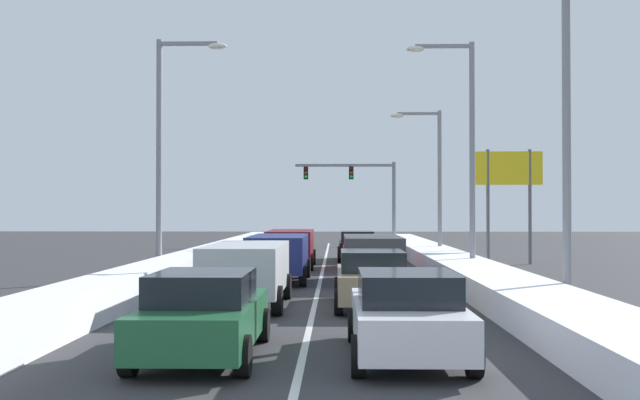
# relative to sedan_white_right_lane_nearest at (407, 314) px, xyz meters

# --- Properties ---
(ground_plane) EXTENTS (125.88, 125.88, 0.00)m
(ground_plane) POSITION_rel_sedan_white_right_lane_nearest_xyz_m (-1.82, 13.25, -0.76)
(ground_plane) COLOR #333335
(lane_stripe_between_right_lane_and_center_lane) EXTENTS (0.14, 53.25, 0.01)m
(lane_stripe_between_right_lane_and_center_lane) POSITION_rel_sedan_white_right_lane_nearest_xyz_m (-1.82, 18.09, -0.76)
(lane_stripe_between_right_lane_and_center_lane) COLOR silver
(lane_stripe_between_right_lane_and_center_lane) RESTS_ON ground
(snow_bank_right_shoulder) EXTENTS (2.14, 53.25, 0.73)m
(snow_bank_right_shoulder) POSITION_rel_sedan_white_right_lane_nearest_xyz_m (3.48, 18.09, -0.40)
(snow_bank_right_shoulder) COLOR white
(snow_bank_right_shoulder) RESTS_ON ground
(snow_bank_left_shoulder) EXTENTS (1.39, 53.25, 0.88)m
(snow_bank_left_shoulder) POSITION_rel_sedan_white_right_lane_nearest_xyz_m (-7.12, 18.09, -0.33)
(snow_bank_left_shoulder) COLOR white
(snow_bank_left_shoulder) RESTS_ON ground
(sedan_white_right_lane_nearest) EXTENTS (2.00, 4.50, 1.51)m
(sedan_white_right_lane_nearest) POSITION_rel_sedan_white_right_lane_nearest_xyz_m (0.00, 0.00, 0.00)
(sedan_white_right_lane_nearest) COLOR silver
(sedan_white_right_lane_nearest) RESTS_ON ground
(sedan_tan_right_lane_second) EXTENTS (2.00, 4.50, 1.51)m
(sedan_tan_right_lane_second) POSITION_rel_sedan_white_right_lane_nearest_xyz_m (-0.28, 6.74, 0.00)
(sedan_tan_right_lane_second) COLOR #937F60
(sedan_tan_right_lane_second) RESTS_ON ground
(suv_charcoal_right_lane_third) EXTENTS (2.16, 4.90, 1.67)m
(suv_charcoal_right_lane_third) POSITION_rel_sedan_white_right_lane_nearest_xyz_m (0.03, 13.17, 0.25)
(suv_charcoal_right_lane_third) COLOR #38383D
(suv_charcoal_right_lane_third) RESTS_ON ground
(sedan_red_right_lane_fourth) EXTENTS (2.00, 4.50, 1.51)m
(sedan_red_right_lane_fourth) POSITION_rel_sedan_white_right_lane_nearest_xyz_m (-0.02, 19.28, 0.00)
(sedan_red_right_lane_fourth) COLOR maroon
(sedan_red_right_lane_fourth) RESTS_ON ground
(sedan_black_right_lane_fifth) EXTENTS (2.00, 4.50, 1.51)m
(sedan_black_right_lane_fifth) POSITION_rel_sedan_white_right_lane_nearest_xyz_m (-0.17, 24.89, 0.00)
(sedan_black_right_lane_fifth) COLOR black
(sedan_black_right_lane_fifth) RESTS_ON ground
(sedan_green_center_lane_nearest) EXTENTS (2.00, 4.50, 1.51)m
(sedan_green_center_lane_nearest) POSITION_rel_sedan_white_right_lane_nearest_xyz_m (-3.55, -0.04, 0.00)
(sedan_green_center_lane_nearest) COLOR #1E5633
(sedan_green_center_lane_nearest) RESTS_ON ground
(suv_silver_center_lane_second) EXTENTS (2.16, 4.90, 1.67)m
(suv_silver_center_lane_second) POSITION_rel_sedan_white_right_lane_nearest_xyz_m (-3.63, 6.79, 0.25)
(suv_silver_center_lane_second) COLOR #B7BABF
(suv_silver_center_lane_second) RESTS_ON ground
(suv_navy_center_lane_third) EXTENTS (2.16, 4.90, 1.67)m
(suv_navy_center_lane_third) POSITION_rel_sedan_white_right_lane_nearest_xyz_m (-3.31, 13.58, 0.25)
(suv_navy_center_lane_third) COLOR navy
(suv_navy_center_lane_third) RESTS_ON ground
(suv_maroon_center_lane_fourth) EXTENTS (2.16, 4.90, 1.67)m
(suv_maroon_center_lane_fourth) POSITION_rel_sedan_white_right_lane_nearest_xyz_m (-3.29, 20.25, 0.25)
(suv_maroon_center_lane_fourth) COLOR maroon
(suv_maroon_center_lane_fourth) RESTS_ON ground
(sedan_gray_center_lane_fifth) EXTENTS (2.00, 4.50, 1.51)m
(sedan_gray_center_lane_fifth) POSITION_rel_sedan_white_right_lane_nearest_xyz_m (-3.60, 26.81, 0.00)
(sedan_gray_center_lane_fifth) COLOR slate
(sedan_gray_center_lane_fifth) RESTS_ON ground
(traffic_light_gantry) EXTENTS (7.54, 0.47, 6.20)m
(traffic_light_gantry) POSITION_rel_sedan_white_right_lane_nearest_xyz_m (0.75, 42.29, 3.73)
(traffic_light_gantry) COLOR slate
(traffic_light_gantry) RESTS_ON ground
(street_lamp_right_near) EXTENTS (2.66, 0.36, 9.20)m
(street_lamp_right_near) POSITION_rel_sedan_white_right_lane_nearest_xyz_m (4.32, 5.99, 4.66)
(street_lamp_right_near) COLOR gray
(street_lamp_right_near) RESTS_ON ground
(street_lamp_right_mid) EXTENTS (2.66, 0.36, 9.10)m
(street_lamp_right_mid) POSITION_rel_sedan_white_right_lane_nearest_xyz_m (3.70, 15.67, 4.61)
(street_lamp_right_mid) COLOR gray
(street_lamp_right_mid) RESTS_ON ground
(street_lamp_right_far) EXTENTS (2.66, 0.36, 7.75)m
(street_lamp_right_far) POSITION_rel_sedan_white_right_lane_nearest_xyz_m (3.75, 25.35, 3.90)
(street_lamp_right_far) COLOR gray
(street_lamp_right_far) RESTS_ON ground
(street_lamp_left_mid) EXTENTS (2.66, 0.36, 9.02)m
(street_lamp_left_mid) POSITION_rel_sedan_white_right_lane_nearest_xyz_m (-7.57, 14.65, 4.57)
(street_lamp_left_mid) COLOR gray
(street_lamp_left_mid) RESTS_ON ground
(roadside_sign_right) EXTENTS (3.20, 0.16, 5.50)m
(roadside_sign_right) POSITION_rel_sedan_white_right_lane_nearest_xyz_m (7.04, 22.54, 3.25)
(roadside_sign_right) COLOR #59595B
(roadside_sign_right) RESTS_ON ground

